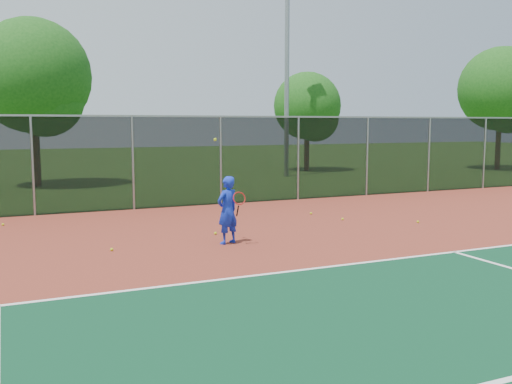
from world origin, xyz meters
TOP-DOWN VIEW (x-y plane):
  - ground at (0.00, 0.00)m, footprint 120.00×120.00m
  - court_apron at (0.00, 2.00)m, footprint 30.00×20.00m
  - fence_back at (0.00, 12.00)m, footprint 30.00×0.06m
  - tennis_player at (-2.14, 5.84)m, footprint 0.67×0.69m
  - practice_ball_0 at (1.72, 8.76)m, footprint 0.07×0.07m
  - practice_ball_2 at (3.71, 6.24)m, footprint 0.07×0.07m
  - practice_ball_3 at (-6.89, 10.49)m, footprint 0.07×0.07m
  - practice_ball_4 at (-4.73, 6.14)m, footprint 0.07×0.07m
  - practice_ball_5 at (2.03, 7.48)m, footprint 0.07×0.07m
  - practice_ball_6 at (-2.03, 6.96)m, footprint 0.07×0.07m
  - floodlight_n at (6.82, 20.43)m, footprint 0.90×0.40m
  - tree_back_left at (-5.33, 20.62)m, footprint 5.00×5.00m
  - tree_back_mid at (9.65, 23.09)m, footprint 3.92×3.92m
  - tree_back_right at (20.63, 19.16)m, footprint 4.98×4.98m

SIDE VIEW (x-z plane):
  - ground at x=0.00m, z-range 0.00..0.00m
  - court_apron at x=0.00m, z-range 0.00..0.02m
  - practice_ball_0 at x=1.72m, z-range 0.02..0.09m
  - practice_ball_2 at x=3.71m, z-range 0.02..0.09m
  - practice_ball_3 at x=-6.89m, z-range 0.02..0.09m
  - practice_ball_4 at x=-4.73m, z-range 0.02..0.09m
  - practice_ball_5 at x=2.03m, z-range 0.02..0.09m
  - practice_ball_6 at x=-2.03m, z-range 0.02..0.09m
  - tennis_player at x=-2.14m, z-range -0.41..2.03m
  - fence_back at x=0.00m, z-range 0.05..3.08m
  - tree_back_mid at x=9.65m, z-range 0.73..6.49m
  - tree_back_right at x=20.63m, z-range 0.93..8.25m
  - tree_back_left at x=-5.33m, z-range 0.94..8.27m
  - floodlight_n at x=6.82m, z-range 0.77..12.12m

